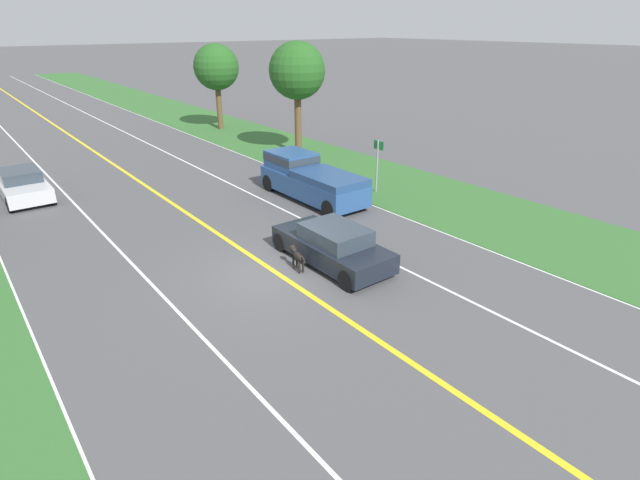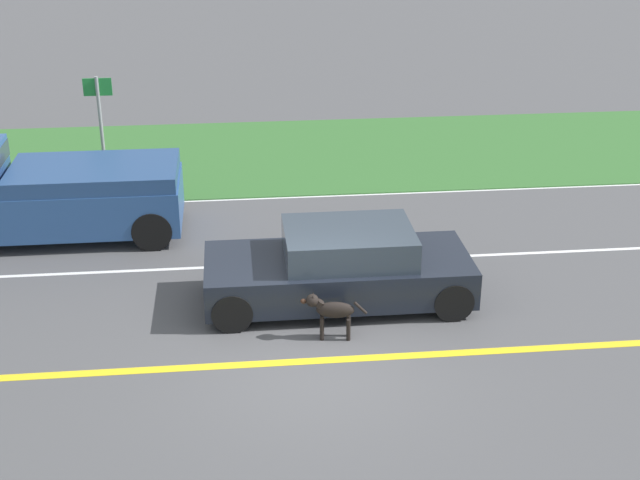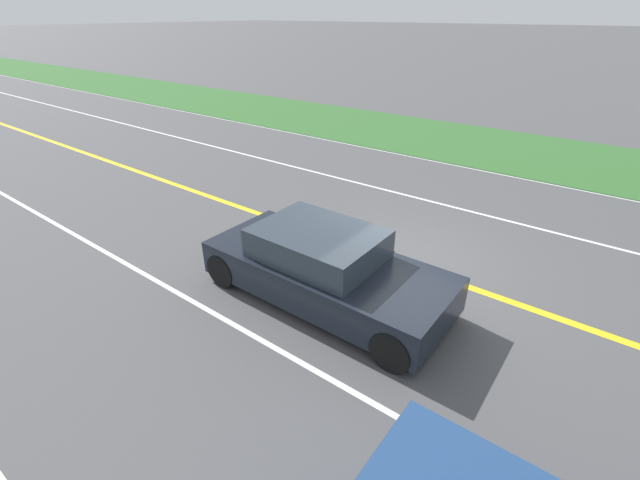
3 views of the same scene
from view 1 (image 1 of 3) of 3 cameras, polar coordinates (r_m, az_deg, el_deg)
The scene contains 14 objects.
ground_plane at distance 16.33m, azimuth -5.10°, elevation -3.69°, with size 400.00×400.00×0.00m, color #4C4C4F.
centre_divider_line at distance 16.33m, azimuth -5.10°, elevation -3.68°, with size 0.18×160.00×0.01m, color yellow.
lane_edge_line_right at distance 20.57m, azimuth 11.49°, elevation 1.84°, with size 0.14×160.00×0.01m, color white.
lane_edge_line_left at distance 14.43m, azimuth -29.59°, elevation -11.01°, with size 0.14×160.00×0.01m, color white.
lane_dash_same_dir at distance 18.24m, azimuth 4.16°, elevation -0.61°, with size 0.10×160.00×0.01m, color white.
lane_dash_oncoming at distance 15.01m, azimuth -16.47°, elevation -7.28°, with size 0.10×160.00×0.01m, color white.
grass_verge_right at distance 22.81m, azimuth 16.52°, elevation 3.52°, with size 6.00×160.00×0.03m, color #33662D.
ego_car at distance 16.65m, azimuth 1.44°, elevation -0.62°, with size 1.91×4.50×1.35m.
dog at distance 16.26m, azimuth -2.67°, elevation -1.79°, with size 0.29×1.06×0.79m.
pickup_truck at distance 22.94m, azimuth -1.25°, elevation 7.12°, with size 2.04×5.76×1.90m.
oncoming_car at distance 26.83m, azimuth -30.87°, elevation 5.44°, with size 1.88×4.42×1.31m.
roadside_tree_right_near at distance 30.72m, azimuth -2.63°, elevation 18.69°, with size 3.31×3.31×6.56m.
roadside_tree_right_far at distance 39.22m, azimuth -11.78°, elevation 18.73°, with size 3.28×3.28×6.15m.
street_sign at distance 23.76m, azimuth 6.60°, elevation 9.10°, with size 0.11×0.64×2.51m.
Camera 1 is at (-7.68, -12.34, 7.45)m, focal length 28.00 mm.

